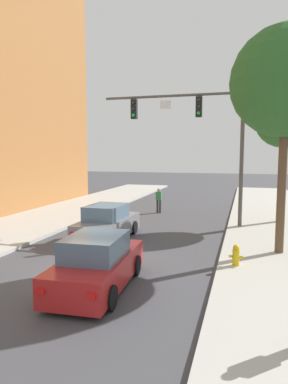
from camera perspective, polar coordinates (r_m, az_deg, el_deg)
name	(u,v)px	position (r m, az deg, el deg)	size (l,w,h in m)	color
ground_plane	(91,272)	(11.99, -8.63, -12.81)	(120.00, 120.00, 0.00)	#424247
traffic_signal_mast	(200,125)	(18.80, 9.10, 10.73)	(7.49, 0.38, 7.50)	#514C47
car_lead_grey	(107,224)	(16.10, -6.03, -5.15)	(1.92, 4.28, 1.60)	slate
car_following_red	(97,264)	(10.40, -7.64, -11.61)	(2.02, 4.32, 1.60)	#B21E1E
pedestrian_crossing_road	(159,199)	(23.01, 2.43, -1.18)	(0.36, 0.22, 1.64)	#333338
fire_hydrant	(236,255)	(12.34, 14.79, -9.93)	(0.48, 0.24, 0.72)	gold
street_tree_nearest	(286,82)	(14.24, 22.20, 16.24)	(4.05, 4.05, 8.39)	brown
street_tree_second	(284,121)	(20.62, 21.81, 10.78)	(3.02, 3.02, 7.09)	brown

